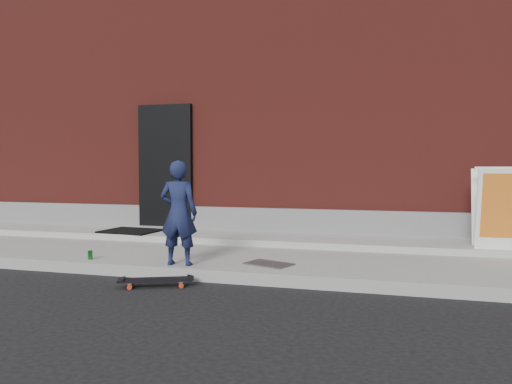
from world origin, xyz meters
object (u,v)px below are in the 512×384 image
(pizza_sign, at_px, (501,208))
(soda_can, at_px, (90,255))
(skateboard, at_px, (156,280))
(child, at_px, (179,213))

(pizza_sign, relative_size, soda_can, 9.84)
(skateboard, height_order, soda_can, soda_can)
(child, height_order, skateboard, child)
(pizza_sign, distance_m, soda_can, 5.62)
(child, distance_m, soda_can, 1.43)
(soda_can, bearing_deg, child, -0.89)
(soda_can, bearing_deg, pizza_sign, 18.52)
(child, xyz_separation_m, skateboard, (-0.03, -0.56, -0.73))
(skateboard, distance_m, soda_can, 1.40)
(pizza_sign, height_order, soda_can, pizza_sign)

